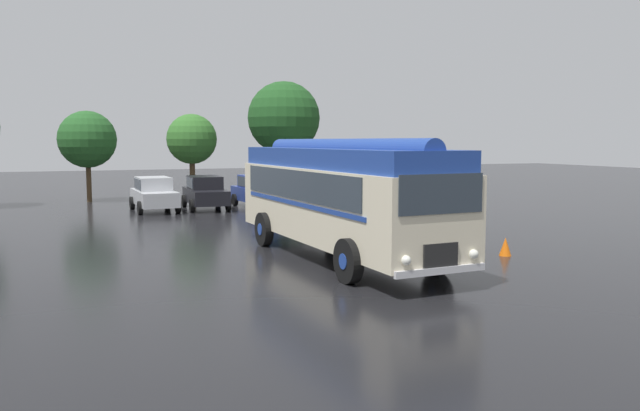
{
  "coord_description": "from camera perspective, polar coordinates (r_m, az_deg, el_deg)",
  "views": [
    {
      "loc": [
        -7.66,
        -17.04,
        3.42
      ],
      "look_at": [
        -0.36,
        1.06,
        1.4
      ],
      "focal_mm": 35.0,
      "sensor_mm": 36.0,
      "label": 1
    }
  ],
  "objects": [
    {
      "name": "car_far_right",
      "position": [
        33.79,
        -0.89,
        1.55
      ],
      "size": [
        2.05,
        4.24,
        1.66
      ],
      "color": "silver",
      "rests_on": "ground"
    },
    {
      "name": "tree_centre",
      "position": [
        37.69,
        -11.67,
        6.01
      ],
      "size": [
        2.95,
        2.95,
        5.01
      ],
      "color": "#4C3823",
      "rests_on": "ground"
    },
    {
      "name": "tree_left_of_centre",
      "position": [
        37.39,
        -20.47,
        5.72
      ],
      "size": [
        3.2,
        3.2,
        5.12
      ],
      "color": "#4C3823",
      "rests_on": "ground"
    },
    {
      "name": "car_mid_left",
      "position": [
        31.97,
        -10.45,
        1.2
      ],
      "size": [
        2.05,
        4.25,
        1.66
      ],
      "color": "black",
      "rests_on": "ground"
    },
    {
      "name": "traffic_cone",
      "position": [
        19.49,
        16.58,
        -3.62
      ],
      "size": [
        0.36,
        0.36,
        0.55
      ],
      "primitive_type": "cone",
      "color": "orange",
      "rests_on": "ground"
    },
    {
      "name": "ground_plane",
      "position": [
        18.99,
        2.2,
        -4.47
      ],
      "size": [
        120.0,
        120.0,
        0.0
      ],
      "primitive_type": "plane",
      "color": "black"
    },
    {
      "name": "vintage_bus",
      "position": [
        18.18,
        1.78,
        1.09
      ],
      "size": [
        3.23,
        10.23,
        3.49
      ],
      "color": "beige",
      "rests_on": "ground"
    },
    {
      "name": "tree_right_of_centre",
      "position": [
        38.26,
        -3.34,
        8.0
      ],
      "size": [
        4.39,
        4.39,
        7.02
      ],
      "color": "#4C3823",
      "rests_on": "ground"
    },
    {
      "name": "car_mid_right",
      "position": [
        32.38,
        -5.64,
        1.33
      ],
      "size": [
        2.17,
        4.3,
        1.66
      ],
      "color": "navy",
      "rests_on": "ground"
    },
    {
      "name": "car_near_left",
      "position": [
        31.58,
        -14.94,
        1.04
      ],
      "size": [
        2.11,
        4.27,
        1.66
      ],
      "color": "#B7BABF",
      "rests_on": "ground"
    }
  ]
}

